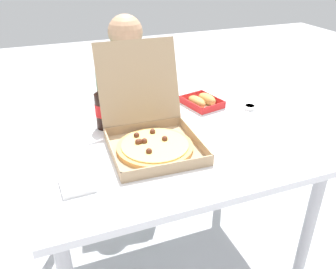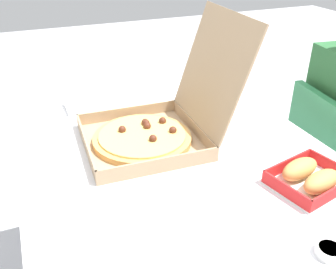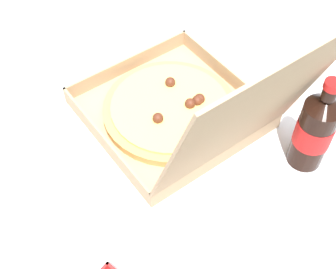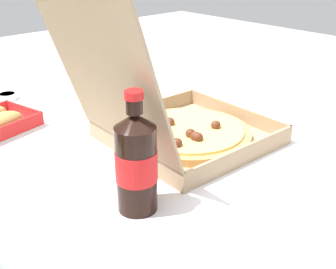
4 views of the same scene
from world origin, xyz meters
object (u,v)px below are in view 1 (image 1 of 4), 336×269
Objects in this scene: napkin_pile at (77,184)px; dipping_sauce_cup at (250,107)px; pizza_box_open at (152,135)px; bread_side_box at (202,101)px; diner_person at (128,93)px; paper_menu at (247,141)px; chair at (131,127)px; cola_bottle at (103,108)px.

napkin_pile and dipping_sauce_cup have the same top height.
bread_side_box is at bearing 38.18° from pizza_box_open.
napkin_pile is 0.95m from dipping_sauce_cup.
paper_menu is at bearing -72.67° from diner_person.
dipping_sauce_cup is at bearing -30.74° from bread_side_box.
pizza_box_open is at bearing -97.74° from diner_person.
bread_side_box is (0.27, -0.42, 0.30)m from chair.
paper_menu is at bearing -88.07° from bread_side_box.
pizza_box_open is 0.40m from paper_menu.
bread_side_box is 1.98× the size of napkin_pile.
cola_bottle is (-0.14, 0.23, 0.04)m from pizza_box_open.
diner_person reaches higher than dipping_sauce_cup.
chair is 0.79m from pizza_box_open.
paper_menu is at bearing -16.32° from pizza_box_open.
cola_bottle reaches higher than paper_menu.
chair is 0.58m from bread_side_box.
cola_bottle is at bearing 174.85° from dipping_sauce_cup.
cola_bottle is at bearing -116.53° from chair.
napkin_pile is (-0.70, -0.06, 0.01)m from paper_menu.
napkin_pile is at bearing -159.34° from dipping_sauce_cup.
bread_side_box reaches higher than paper_menu.
pizza_box_open is at bearing -163.82° from dipping_sauce_cup.
diner_person reaches higher than pizza_box_open.
cola_bottle is at bearing -114.68° from diner_person.
cola_bottle is at bearing 121.90° from pizza_box_open.
chair is at bearing 64.50° from napkin_pile.
pizza_box_open is at bearing 27.93° from napkin_pile.
pizza_box_open reaches higher than dipping_sauce_cup.
dipping_sauce_cup is (0.46, -0.60, 0.08)m from diner_person.
chair reaches higher than dipping_sauce_cup.
diner_person is at bearing 127.69° from dipping_sauce_cup.
paper_menu is 0.70m from napkin_pile.
cola_bottle is at bearing 65.77° from napkin_pile.
napkin_pile is at bearing -114.23° from cola_bottle.
diner_person reaches higher than cola_bottle.
pizza_box_open is 2.16× the size of bread_side_box.
diner_person reaches higher than paper_menu.
pizza_box_open reaches higher than bread_side_box.
paper_menu is (0.28, -0.82, 0.28)m from chair.
diner_person is 5.48× the size of paper_menu.
chair is 0.21m from diner_person.
cola_bottle is (-0.24, -0.48, 0.37)m from chair.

